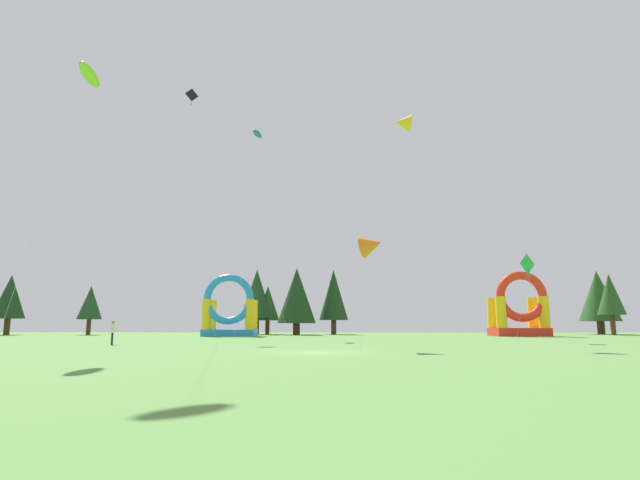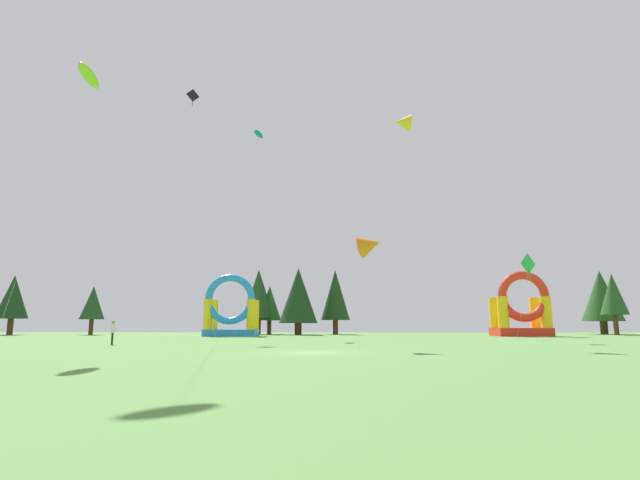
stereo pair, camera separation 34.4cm
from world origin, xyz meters
name	(u,v)px [view 2 (the right image)]	position (x,y,z in m)	size (l,w,h in m)	color
ground_plane	(312,353)	(0.00, 0.00, 0.00)	(120.00, 120.00, 0.00)	#5B8C42
kite_green_diamond	(530,265)	(17.37, 14.89, 6.28)	(1.96, 0.84, 6.94)	green
kite_lime_parafoil	(89,76)	(-14.05, 1.87, 16.70)	(1.13, 8.56, 17.27)	#8CD826
kite_teal_parafoil	(259,134)	(-7.96, 31.28, 24.27)	(1.71, 7.34, 24.67)	#0C7F7A
kite_black_diamond	(193,99)	(-14.74, 26.43, 26.70)	(12.39, 2.86, 27.54)	black
kite_yellow_delta	(403,123)	(6.90, 12.77, 17.93)	(1.42, 7.99, 18.67)	yellow
kite_orange_delta	(370,245)	(3.35, 3.31, 6.20)	(1.88, 3.16, 7.00)	orange
person_left_edge	(113,330)	(-14.74, 9.34, 1.03)	(0.40, 0.40, 1.73)	black
inflatable_blue_arch	(522,312)	(23.56, 34.41, 2.85)	(6.27, 4.50, 7.67)	red
inflatable_yellow_castle	(231,313)	(-11.10, 33.07, 2.75)	(6.14, 3.78, 7.29)	#268CD8
tree_row_0	(13,297)	(-42.10, 40.02, 5.01)	(4.10, 4.10, 7.97)	#4C331E
tree_row_1	(93,303)	(-31.38, 40.50, 4.23)	(3.19, 3.19, 6.50)	#4C331E
tree_row_2	(258,294)	(-9.50, 44.05, 5.61)	(4.50, 4.50, 9.09)	#4C331E
tree_row_3	(270,303)	(-7.96, 44.53, 4.31)	(3.33, 3.33, 6.77)	#4C331E
tree_row_4	(298,296)	(-3.68, 41.38, 5.22)	(5.20, 5.20, 8.96)	#4C331E
tree_row_5	(335,295)	(1.34, 43.94, 5.44)	(4.03, 4.03, 9.00)	#4C331E
tree_row_6	(613,294)	(37.73, 40.29, 5.25)	(3.43, 3.43, 7.99)	#4C331E
tree_row_7	(601,296)	(39.02, 45.74, 5.35)	(5.53, 5.53, 8.97)	#4C331E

